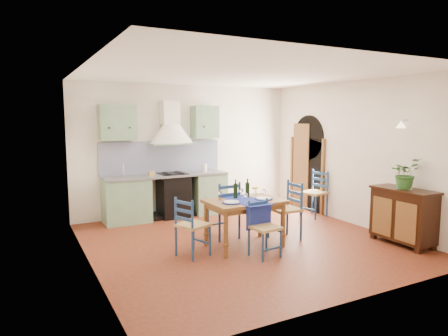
{
  "coord_description": "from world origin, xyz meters",
  "views": [
    {
      "loc": [
        -3.35,
        -5.68,
        2.08
      ],
      "look_at": [
        -0.23,
        0.3,
        1.24
      ],
      "focal_mm": 32.0,
      "sensor_mm": 36.0,
      "label": 1
    }
  ],
  "objects_px": {
    "dining_table": "(245,205)",
    "chair_near": "(264,228)",
    "potted_plant": "(405,173)",
    "sideboard": "(403,214)"
  },
  "relations": [
    {
      "from": "dining_table",
      "to": "chair_near",
      "type": "height_order",
      "value": "dining_table"
    },
    {
      "from": "dining_table",
      "to": "potted_plant",
      "type": "height_order",
      "value": "potted_plant"
    },
    {
      "from": "dining_table",
      "to": "chair_near",
      "type": "relative_size",
      "value": 1.44
    },
    {
      "from": "dining_table",
      "to": "potted_plant",
      "type": "relative_size",
      "value": 2.42
    },
    {
      "from": "chair_near",
      "to": "potted_plant",
      "type": "height_order",
      "value": "potted_plant"
    },
    {
      "from": "sideboard",
      "to": "potted_plant",
      "type": "bearing_deg",
      "value": 168.07
    },
    {
      "from": "dining_table",
      "to": "potted_plant",
      "type": "xyz_separation_m",
      "value": [
        2.37,
        -1.11,
        0.51
      ]
    },
    {
      "from": "chair_near",
      "to": "sideboard",
      "type": "distance_m",
      "value": 2.43
    },
    {
      "from": "chair_near",
      "to": "sideboard",
      "type": "relative_size",
      "value": 0.81
    },
    {
      "from": "dining_table",
      "to": "chair_near",
      "type": "distance_m",
      "value": 0.58
    }
  ]
}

